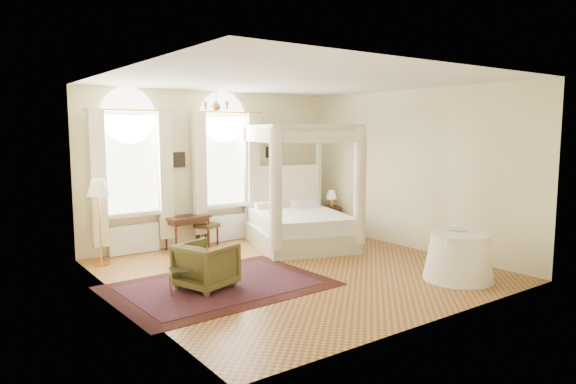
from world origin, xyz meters
name	(u,v)px	position (x,y,z in m)	size (l,w,h in m)	color
ground	(296,270)	(0.00, 0.00, 0.00)	(6.00, 6.00, 0.00)	#AE6A32
room_walls	(296,158)	(0.00, 0.00, 1.98)	(6.00, 6.00, 6.00)	#FFF4C2
window_left	(132,180)	(-1.90, 2.87, 1.49)	(1.62, 0.27, 3.29)	white
window_right	(226,175)	(0.20, 2.87, 1.49)	(1.62, 0.27, 3.29)	white
chandelier	(216,105)	(-0.90, 1.20, 2.91)	(0.51, 0.45, 0.50)	#C78B42
wall_pictures	(219,156)	(0.09, 2.97, 1.89)	(2.54, 0.03, 0.39)	black
canopy_bed	(300,219)	(1.23, 1.51, 0.59)	(2.53, 2.82, 2.58)	#B9BD99
nightstand	(330,219)	(2.70, 2.23, 0.32)	(0.45, 0.40, 0.64)	#35190E
nightstand_lamp	(331,196)	(2.74, 2.24, 0.89)	(0.27, 0.27, 0.39)	#C78B42
writing_desk	(187,221)	(-0.82, 2.70, 0.59)	(0.98, 0.61, 0.69)	#35190E
laptop	(183,216)	(-0.90, 2.72, 0.70)	(0.33, 0.21, 0.03)	black
stool	(207,227)	(-0.37, 2.70, 0.40)	(0.54, 0.54, 0.47)	#45361D
armchair	(206,266)	(-1.76, -0.01, 0.36)	(0.78, 0.80, 0.73)	#4B4520
coffee_table	(186,270)	(-2.11, -0.03, 0.35)	(0.66, 0.55, 0.39)	silver
floor_lamp	(98,192)	(-2.70, 2.36, 1.35)	(0.41, 0.41, 1.59)	#C78B42
oriental_rug	(220,286)	(-1.55, -0.04, 0.01)	(3.44, 2.54, 0.01)	#39110D
side_table	(459,257)	(1.83, -2.03, 0.38)	(1.14, 1.14, 0.78)	white
book	(458,231)	(1.93, -1.92, 0.79)	(0.21, 0.29, 0.03)	black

